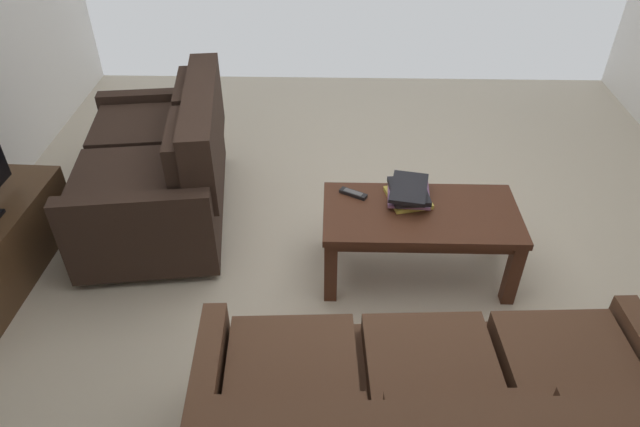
{
  "coord_description": "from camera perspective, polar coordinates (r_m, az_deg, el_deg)",
  "views": [
    {
      "loc": [
        0.17,
        2.47,
        2.33
      ],
      "look_at": [
        0.22,
        0.55,
        0.85
      ],
      "focal_mm": 31.93,
      "sensor_mm": 36.0,
      "label": 1
    }
  ],
  "objects": [
    {
      "name": "ground_plane",
      "position": [
        3.41,
        3.89,
        -5.79
      ],
      "size": [
        4.97,
        5.45,
        0.01
      ],
      "primitive_type": "cube",
      "color": "beige"
    },
    {
      "name": "coffee_table",
      "position": [
        3.19,
        10.0,
        -0.81
      ],
      "size": [
        1.07,
        0.54,
        0.45
      ],
      "color": "#4C2819",
      "rests_on": "ground"
    },
    {
      "name": "book_stack",
      "position": [
        3.2,
        8.87,
        2.09
      ],
      "size": [
        0.27,
        0.33,
        0.09
      ],
      "color": "#E0CC4C",
      "rests_on": "coffee_table"
    },
    {
      "name": "loveseat_near",
      "position": [
        3.73,
        -15.53,
        4.41
      ],
      "size": [
        1.02,
        1.45,
        0.88
      ],
      "color": "black",
      "rests_on": "ground"
    },
    {
      "name": "tv_remote",
      "position": [
        3.22,
        3.35,
        2.02
      ],
      "size": [
        0.16,
        0.12,
        0.02
      ],
      "color": "black",
      "rests_on": "coffee_table"
    }
  ]
}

